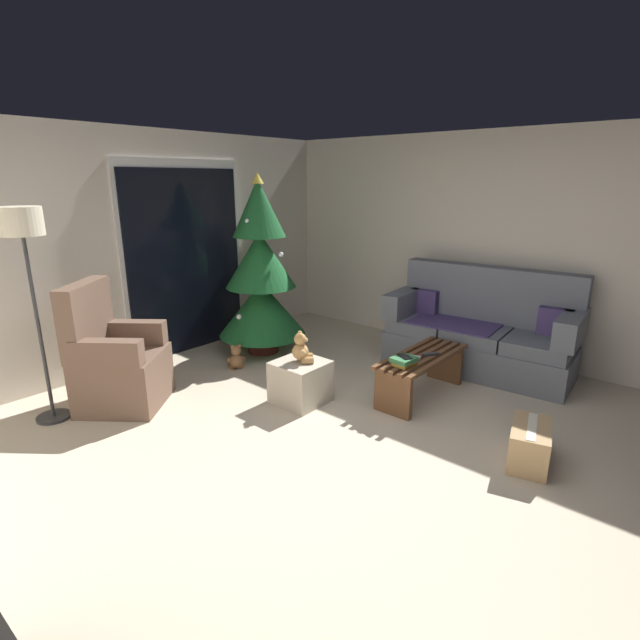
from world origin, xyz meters
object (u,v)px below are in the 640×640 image
(book_stack, at_px, (404,361))
(cell_phone, at_px, (405,356))
(couch, at_px, (480,333))
(remote_white, at_px, (412,356))
(remote_graphite, at_px, (431,354))
(armchair, at_px, (116,363))
(coffee_table, at_px, (421,369))
(teddy_bear_honey, at_px, (301,349))
(floor_lamp, at_px, (24,243))
(cardboard_box_taped_mid_floor, at_px, (530,445))
(ottoman, at_px, (301,382))
(teddy_bear_chestnut_by_tree, at_px, (236,359))
(christmas_tree, at_px, (261,277))

(book_stack, bearing_deg, cell_phone, 19.28)
(couch, height_order, remote_white, couch)
(remote_graphite, bearing_deg, remote_white, -90.06)
(armchair, bearing_deg, coffee_table, -46.11)
(armchair, distance_m, teddy_bear_honey, 1.67)
(cell_phone, distance_m, teddy_bear_honey, 0.92)
(remote_graphite, xyz_separation_m, cell_phone, (-0.38, 0.06, 0.07))
(cell_phone, distance_m, floor_lamp, 3.20)
(couch, height_order, cell_phone, couch)
(armchair, xyz_separation_m, cardboard_box_taped_mid_floor, (1.44, -3.16, -0.26))
(couch, xyz_separation_m, cardboard_box_taped_mid_floor, (-1.54, -1.04, -0.25))
(coffee_table, height_order, teddy_bear_honey, teddy_bear_honey)
(book_stack, height_order, teddy_bear_honey, teddy_bear_honey)
(ottoman, bearing_deg, cardboard_box_taped_mid_floor, -80.29)
(armchair, bearing_deg, teddy_bear_chestnut_by_tree, -7.22)
(armchair, distance_m, cardboard_box_taped_mid_floor, 3.48)
(couch, bearing_deg, teddy_bear_honey, 154.48)
(cell_phone, relative_size, christmas_tree, 0.07)
(cell_phone, bearing_deg, book_stack, -133.45)
(couch, relative_size, book_stack, 8.76)
(remote_white, relative_size, book_stack, 0.69)
(coffee_table, xyz_separation_m, cell_phone, (-0.35, -0.01, 0.23))
(couch, bearing_deg, cell_phone, 175.97)
(cardboard_box_taped_mid_floor, bearing_deg, remote_graphite, 64.52)
(remote_graphite, height_order, floor_lamp, floor_lamp)
(couch, height_order, cardboard_box_taped_mid_floor, couch)
(cardboard_box_taped_mid_floor, bearing_deg, teddy_bear_honey, 99.52)
(remote_white, relative_size, floor_lamp, 0.09)
(coffee_table, bearing_deg, cardboard_box_taped_mid_floor, -112.90)
(coffee_table, relative_size, armchair, 0.97)
(teddy_bear_honey, distance_m, cardboard_box_taped_mid_floor, 1.99)
(couch, distance_m, coffee_table, 1.06)
(cell_phone, distance_m, armchair, 2.57)
(couch, bearing_deg, christmas_tree, 118.47)
(cardboard_box_taped_mid_floor, bearing_deg, floor_lamp, 120.39)
(remote_graphite, xyz_separation_m, book_stack, (-0.38, 0.05, 0.03))
(remote_graphite, height_order, cardboard_box_taped_mid_floor, remote_graphite)
(book_stack, distance_m, cell_phone, 0.04)
(remote_white, relative_size, ottoman, 0.35)
(remote_white, bearing_deg, floor_lamp, -53.41)
(ottoman, relative_size, teddy_bear_honey, 1.54)
(book_stack, bearing_deg, teddy_bear_honey, 120.31)
(couch, bearing_deg, armchair, 144.59)
(couch, relative_size, christmas_tree, 0.97)
(cardboard_box_taped_mid_floor, bearing_deg, ottoman, 99.71)
(remote_graphite, height_order, remote_white, same)
(remote_graphite, relative_size, teddy_bear_chestnut_by_tree, 0.55)
(book_stack, bearing_deg, remote_graphite, -8.24)
(couch, bearing_deg, cardboard_box_taped_mid_floor, -145.83)
(book_stack, relative_size, floor_lamp, 0.13)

